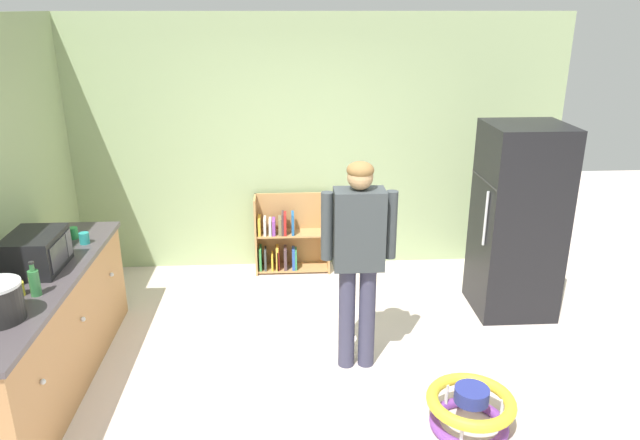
{
  "coord_description": "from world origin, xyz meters",
  "views": [
    {
      "loc": [
        -0.36,
        -3.84,
        2.73
      ],
      "look_at": [
        -0.1,
        0.65,
        1.11
      ],
      "focal_mm": 33.13,
      "sensor_mm": 36.0,
      "label": 1
    }
  ],
  "objects_px": {
    "refrigerator": "(518,221)",
    "bookshelf": "(288,238)",
    "green_cup": "(73,233)",
    "kitchen_counter": "(42,333)",
    "microwave": "(36,252)",
    "yellow_cup": "(18,289)",
    "standing_person": "(358,249)",
    "white_cup": "(59,232)",
    "baby_walker": "(470,409)",
    "green_glass_bottle": "(34,282)",
    "teal_cup": "(84,238)"
  },
  "relations": [
    {
      "from": "kitchen_counter",
      "to": "green_cup",
      "type": "relative_size",
      "value": 24.94
    },
    {
      "from": "kitchen_counter",
      "to": "refrigerator",
      "type": "xyz_separation_m",
      "value": [
        3.95,
        1.01,
        0.44
      ]
    },
    {
      "from": "standing_person",
      "to": "white_cup",
      "type": "xyz_separation_m",
      "value": [
        -2.46,
        0.66,
        -0.06
      ]
    },
    {
      "from": "green_cup",
      "to": "teal_cup",
      "type": "height_order",
      "value": "same"
    },
    {
      "from": "standing_person",
      "to": "baby_walker",
      "type": "distance_m",
      "value": 1.37
    },
    {
      "from": "microwave",
      "to": "refrigerator",
      "type": "bearing_deg",
      "value": 12.2
    },
    {
      "from": "microwave",
      "to": "kitchen_counter",
      "type": "bearing_deg",
      "value": -86.42
    },
    {
      "from": "baby_walker",
      "to": "white_cup",
      "type": "height_order",
      "value": "white_cup"
    },
    {
      "from": "standing_person",
      "to": "teal_cup",
      "type": "xyz_separation_m",
      "value": [
        -2.2,
        0.52,
        -0.06
      ]
    },
    {
      "from": "microwave",
      "to": "green_glass_bottle",
      "type": "distance_m",
      "value": 0.45
    },
    {
      "from": "standing_person",
      "to": "white_cup",
      "type": "relative_size",
      "value": 17.78
    },
    {
      "from": "refrigerator",
      "to": "green_glass_bottle",
      "type": "relative_size",
      "value": 7.24
    },
    {
      "from": "standing_person",
      "to": "green_cup",
      "type": "height_order",
      "value": "standing_person"
    },
    {
      "from": "green_cup",
      "to": "teal_cup",
      "type": "bearing_deg",
      "value": -43.56
    },
    {
      "from": "microwave",
      "to": "green_cup",
      "type": "height_order",
      "value": "microwave"
    },
    {
      "from": "microwave",
      "to": "green_cup",
      "type": "bearing_deg",
      "value": 85.28
    },
    {
      "from": "bookshelf",
      "to": "green_glass_bottle",
      "type": "bearing_deg",
      "value": -126.54
    },
    {
      "from": "green_cup",
      "to": "refrigerator",
      "type": "bearing_deg",
      "value": 3.42
    },
    {
      "from": "microwave",
      "to": "yellow_cup",
      "type": "height_order",
      "value": "microwave"
    },
    {
      "from": "refrigerator",
      "to": "microwave",
      "type": "distance_m",
      "value": 4.05
    },
    {
      "from": "green_cup",
      "to": "green_glass_bottle",
      "type": "bearing_deg",
      "value": -84.75
    },
    {
      "from": "kitchen_counter",
      "to": "microwave",
      "type": "bearing_deg",
      "value": 93.58
    },
    {
      "from": "green_glass_bottle",
      "to": "standing_person",
      "type": "bearing_deg",
      "value": 10.42
    },
    {
      "from": "kitchen_counter",
      "to": "baby_walker",
      "type": "xyz_separation_m",
      "value": [
        3.06,
        -0.68,
        -0.29
      ]
    },
    {
      "from": "kitchen_counter",
      "to": "bookshelf",
      "type": "relative_size",
      "value": 2.79
    },
    {
      "from": "baby_walker",
      "to": "green_glass_bottle",
      "type": "height_order",
      "value": "green_glass_bottle"
    },
    {
      "from": "teal_cup",
      "to": "yellow_cup",
      "type": "bearing_deg",
      "value": -99.23
    },
    {
      "from": "bookshelf",
      "to": "microwave",
      "type": "distance_m",
      "value": 2.72
    },
    {
      "from": "microwave",
      "to": "teal_cup",
      "type": "xyz_separation_m",
      "value": [
        0.18,
        0.5,
        -0.09
      ]
    },
    {
      "from": "teal_cup",
      "to": "white_cup",
      "type": "distance_m",
      "value": 0.3
    },
    {
      "from": "standing_person",
      "to": "green_cup",
      "type": "xyz_separation_m",
      "value": [
        -2.33,
        0.64,
        -0.06
      ]
    },
    {
      "from": "refrigerator",
      "to": "standing_person",
      "type": "bearing_deg",
      "value": -151.07
    },
    {
      "from": "green_cup",
      "to": "white_cup",
      "type": "xyz_separation_m",
      "value": [
        -0.13,
        0.02,
        0.0
      ]
    },
    {
      "from": "microwave",
      "to": "yellow_cup",
      "type": "distance_m",
      "value": 0.44
    },
    {
      "from": "bookshelf",
      "to": "yellow_cup",
      "type": "height_order",
      "value": "yellow_cup"
    },
    {
      "from": "green_glass_bottle",
      "to": "teal_cup",
      "type": "distance_m",
      "value": 0.93
    },
    {
      "from": "refrigerator",
      "to": "green_cup",
      "type": "height_order",
      "value": "refrigerator"
    },
    {
      "from": "baby_walker",
      "to": "yellow_cup",
      "type": "bearing_deg",
      "value": 172.27
    },
    {
      "from": "microwave",
      "to": "green_glass_bottle",
      "type": "relative_size",
      "value": 1.95
    },
    {
      "from": "kitchen_counter",
      "to": "refrigerator",
      "type": "relative_size",
      "value": 1.33
    },
    {
      "from": "refrigerator",
      "to": "green_cup",
      "type": "relative_size",
      "value": 18.74
    },
    {
      "from": "microwave",
      "to": "white_cup",
      "type": "relative_size",
      "value": 5.05
    },
    {
      "from": "refrigerator",
      "to": "bookshelf",
      "type": "height_order",
      "value": "refrigerator"
    },
    {
      "from": "bookshelf",
      "to": "white_cup",
      "type": "xyz_separation_m",
      "value": [
        -1.93,
        -1.23,
        0.58
      ]
    },
    {
      "from": "kitchen_counter",
      "to": "green_cup",
      "type": "bearing_deg",
      "value": 86.95
    },
    {
      "from": "kitchen_counter",
      "to": "bookshelf",
      "type": "height_order",
      "value": "kitchen_counter"
    },
    {
      "from": "bookshelf",
      "to": "yellow_cup",
      "type": "distance_m",
      "value": 2.99
    },
    {
      "from": "kitchen_counter",
      "to": "microwave",
      "type": "distance_m",
      "value": 0.61
    },
    {
      "from": "refrigerator",
      "to": "bookshelf",
      "type": "relative_size",
      "value": 2.09
    },
    {
      "from": "standing_person",
      "to": "teal_cup",
      "type": "relative_size",
      "value": 17.78
    }
  ]
}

